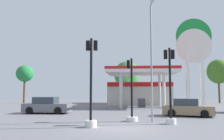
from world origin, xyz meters
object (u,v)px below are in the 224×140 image
Objects in this scene: car_2 at (47,106)px; car_0 at (188,108)px; traffic_signal_2 at (131,103)px; tree_2 at (218,72)px; traffic_signal_1 at (170,93)px; station_pole_sign at (194,51)px; tree_0 at (25,74)px; traffic_signal_0 at (91,94)px; corner_streetlamp at (152,51)px; tree_1 at (127,75)px.

car_0 is at bearing -7.08° from car_2.
traffic_signal_2 is (-4.51, -3.46, 0.56)m from car_0.
tree_2 is (14.79, 24.90, 4.06)m from traffic_signal_2.
traffic_signal_1 reaches higher than traffic_signal_2.
traffic_signal_2 is (-2.37, 1.16, -0.66)m from traffic_signal_1.
station_pole_sign is 13.28m from car_0.
traffic_signal_2 reaches higher than car_0.
station_pole_sign is at bearing 71.99° from car_0.
tree_0 reaches higher than car_2.
tree_2 reaches higher than tree_0.
traffic_signal_0 is at bearing -137.33° from car_0.
traffic_signal_2 is at bearing -33.37° from car_2.
traffic_signal_0 is 1.07× the size of traffic_signal_1.
car_0 is 6.42m from corner_streetlamp.
traffic_signal_2 is at bearing -51.60° from tree_0.
corner_streetlamp is (-6.75, -14.91, -2.50)m from station_pole_sign.
tree_1 is at bearing 94.48° from corner_streetlamp.
station_pole_sign reaches higher than car_2.
traffic_signal_1 is 0.74× the size of tree_0.
corner_streetlamp reaches higher than tree_0.
traffic_signal_2 is (2.26, 2.78, -0.64)m from traffic_signal_0.
tree_2 is at bearing 64.51° from traffic_signal_1.
corner_streetlamp is at bearing -114.36° from station_pole_sign.
tree_2 is at bearing 62.03° from corner_streetlamp.
car_2 is at bearing 124.23° from traffic_signal_0.
tree_0 is 29.58m from corner_streetlamp.
car_2 is at bearing 172.92° from car_0.
traffic_signal_0 reaches higher than traffic_signal_2.
tree_2 is at bearing 57.26° from station_pole_sign.
car_2 is 0.89× the size of traffic_signal_1.
traffic_signal_2 is 24.45m from tree_1.
traffic_signal_2 is 0.66× the size of tree_0.
tree_2 is at bearing 41.79° from car_2.
tree_0 reaches higher than car_0.
tree_1 is (-8.68, 9.70, -2.36)m from station_pole_sign.
tree_2 is (32.43, 2.64, 0.39)m from tree_0.
traffic_signal_1 reaches higher than car_0.
tree_2 is at bearing 2.70° from tree_1.
tree_1 is at bearing 86.44° from traffic_signal_0.
car_0 is 12.13m from car_2.
tree_1 is 24.68m from corner_streetlamp.
tree_1 is at bearing 6.42° from tree_0.
corner_streetlamp is at bearing -117.97° from tree_2.
corner_streetlamp is (-1.03, 0.73, 2.78)m from traffic_signal_1.
car_2 is 9.43m from traffic_signal_0.
car_0 is 24.22m from tree_2.
station_pole_sign is at bearing 31.37° from car_2.
traffic_signal_1 is at bearing 19.26° from traffic_signal_0.
station_pole_sign is 13.23m from tree_1.
traffic_signal_0 is 4.90m from traffic_signal_1.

